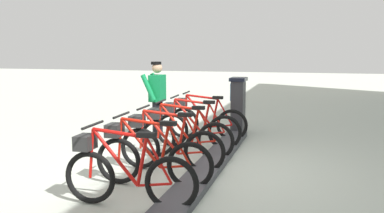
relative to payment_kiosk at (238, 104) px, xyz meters
name	(u,v)px	position (x,y,z in m)	size (l,w,h in m)	color
ground_plane	(209,170)	(-0.05, 3.15, -0.67)	(60.00, 60.00, 0.00)	beige
dock_rail_base	(209,167)	(-0.05, 3.15, -0.62)	(0.44, 5.61, 0.10)	#47474C
payment_kiosk	(238,104)	(0.00, 0.00, 0.00)	(0.36, 0.52, 1.28)	#38383D
bike_docked_0	(204,120)	(0.57, 0.95, -0.24)	(1.72, 0.54, 1.02)	black
bike_docked_1	(194,126)	(0.57, 1.75, -0.24)	(1.72, 0.54, 1.02)	black
bike_docked_2	(182,134)	(0.57, 2.55, -0.24)	(1.72, 0.54, 1.02)	black
bike_docked_3	(167,144)	(0.57, 3.35, -0.24)	(1.72, 0.54, 1.02)	black
bike_docked_4	(148,156)	(0.57, 4.16, -0.24)	(1.72, 0.54, 1.02)	black
bike_docked_5	(124,173)	(0.57, 4.96, -0.24)	(1.72, 0.54, 1.02)	black
worker_near_rack	(157,97)	(1.56, 1.17, 0.24)	(0.46, 0.62, 1.66)	white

